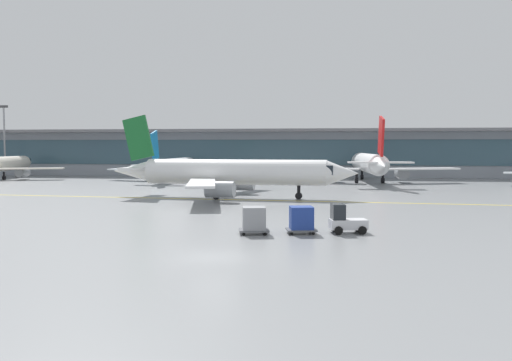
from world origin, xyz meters
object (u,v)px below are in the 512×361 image
Objects in this scene: gate_airplane_1 at (174,166)px; apron_light_mast_0 at (4,137)px; gate_airplane_2 at (369,164)px; taxiing_regional_jet at (232,173)px; baggage_tug at (345,221)px; cargo_dolly_lead at (301,219)px; cargo_dolly_trailing at (254,219)px.

gate_airplane_1 is 1.80× the size of apron_light_mast_0.
gate_airplane_1 is at bearing 85.71° from gate_airplane_2.
taxiing_regional_jet is (16.00, -30.54, 0.40)m from gate_airplane_1.
gate_airplane_1 is 62.47m from baggage_tug.
taxiing_regional_jet is at bearing 99.36° from cargo_dolly_lead.
gate_airplane_2 is at bearing 70.10° from cargo_dolly_lead.
gate_airplane_1 is 61.66m from cargo_dolly_lead.
baggage_tug is 1.19× the size of cargo_dolly_trailing.
apron_light_mast_0 reaches higher than gate_airplane_1.
gate_airplane_2 is 57.79m from cargo_dolly_trailing.
gate_airplane_2 is 56.55m from cargo_dolly_lead.
baggage_tug is (12.65, -24.95, -2.12)m from taxiing_regional_jet.
cargo_dolly_lead is 3.38m from cargo_dolly_trailing.
gate_airplane_2 is 11.45× the size of baggage_tug.
baggage_tug is at bearing -0.00° from cargo_dolly_trailing.
apron_light_mast_0 is at bearing 77.68° from gate_airplane_2.
taxiing_regional_jet reaches higher than cargo_dolly_lead.
cargo_dolly_lead is at bearing -45.86° from apron_light_mast_0.
cargo_dolly_lead and cargo_dolly_trailing have the same top height.
taxiing_regional_jet is 27.35m from cargo_dolly_lead.
cargo_dolly_trailing is at bearing -157.88° from gate_airplane_1.
gate_airplane_2 reaches higher than baggage_tug.
gate_airplane_1 is at bearing -15.18° from apron_light_mast_0.
apron_light_mast_0 reaches higher than taxiing_regional_jet.
cargo_dolly_trailing is at bearing 164.19° from gate_airplane_2.
gate_airplane_1 is 0.87× the size of taxiing_regional_jet.
taxiing_regional_jet is (-18.17, -30.29, -0.19)m from gate_airplane_2.
apron_light_mast_0 is (-61.45, 67.39, 6.93)m from cargo_dolly_trailing.
gate_airplane_2 is 2.21× the size of apron_light_mast_0.
apron_light_mast_0 is at bearing 121.23° from cargo_dolly_trailing.
cargo_dolly_trailing is (6.23, -26.21, -1.96)m from taxiing_regional_jet.
gate_airplane_1 is at bearing 100.26° from cargo_dolly_trailing.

